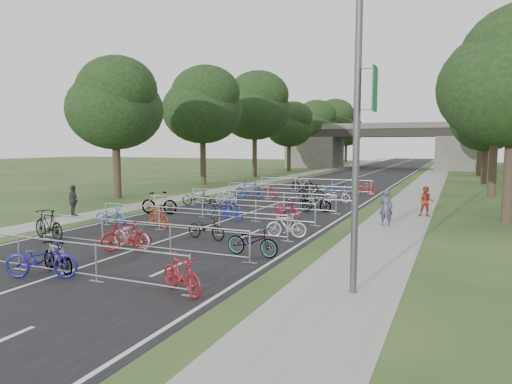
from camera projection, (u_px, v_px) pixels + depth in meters
ground at (57, 276)px, 13.40m from camera, size 200.00×200.00×0.00m
road at (367, 174)px, 58.85m from camera, size 11.00×140.00×0.01m
sidewalk_right at (434, 176)px, 55.63m from camera, size 3.00×140.00×0.01m
sidewalk_left at (312, 173)px, 61.88m from camera, size 2.00×140.00×0.01m
lane_markings at (367, 174)px, 58.85m from camera, size 0.12×140.00×0.00m
overpass_bridge at (385, 146)px, 72.12m from camera, size 31.00×8.00×7.05m
lamppost at (358, 127)px, 11.41m from camera, size 0.61×0.65×8.21m
tree_left_0 at (115, 106)px, 31.79m from camera, size 6.72×6.72×10.25m
tree_left_1 at (203, 107)px, 42.62m from camera, size 7.56×7.56×11.53m
tree_right_1 at (499, 87)px, 32.67m from camera, size 8.18×8.18×12.47m
tree_left_2 at (255, 108)px, 53.44m from camera, size 8.40×8.40×12.81m
tree_right_2 at (488, 122)px, 43.79m from camera, size 6.16×6.16×9.39m
tree_left_3 at (290, 125)px, 64.52m from camera, size 6.72×6.72×10.25m
tree_right_3 at (482, 118)px, 54.60m from camera, size 7.17×7.17×10.93m
tree_left_4 at (314, 123)px, 75.34m from camera, size 7.56×7.56×11.53m
tree_right_4 at (479, 116)px, 65.40m from camera, size 8.18×8.18×12.47m
tree_left_5 at (333, 122)px, 86.17m from camera, size 8.40×8.40×12.81m
tree_right_5 at (475, 132)px, 76.52m from camera, size 6.16×6.16×9.39m
tree_left_6 at (347, 132)px, 97.25m from camera, size 6.72×6.72×10.25m
tree_right_6 at (474, 128)px, 87.32m from camera, size 7.17×7.17×10.93m
barrier_row_0 at (56, 258)px, 13.34m from camera, size 9.70×0.08×1.10m
barrier_row_1 at (135, 235)px, 16.61m from camera, size 9.70×0.08×1.10m
barrier_row_2 at (188, 220)px, 19.89m from camera, size 9.70×0.08×1.10m
barrier_row_3 at (229, 209)px, 23.34m from camera, size 9.70×0.08×1.10m
barrier_row_4 at (260, 200)px, 26.98m from camera, size 9.70×0.08×1.10m
barrier_row_5 at (288, 192)px, 31.52m from camera, size 9.70×0.08×1.10m
barrier_row_6 at (314, 185)px, 36.98m from camera, size 9.70×0.08×1.10m
bike_1 at (57, 257)px, 13.53m from camera, size 1.73×0.89×1.00m
bike_2 at (42, 260)px, 13.08m from camera, size 2.21×1.50×1.10m
bike_3 at (181, 275)px, 11.67m from camera, size 1.79×1.17×1.05m
bike_4 at (49, 225)px, 18.32m from camera, size 2.14×1.05×1.24m
bike_5 at (132, 235)px, 16.86m from camera, size 1.96×0.93×0.99m
bike_6 at (126, 237)px, 16.39m from camera, size 1.79×1.39×1.08m
bike_7 at (252, 242)px, 15.68m from camera, size 1.99×0.81×1.02m
bike_8 at (111, 216)px, 21.60m from camera, size 1.77×0.65×0.92m
bike_9 at (158, 217)px, 20.90m from camera, size 1.82×1.19×1.07m
bike_10 at (206, 228)px, 18.42m from camera, size 1.90×0.90×0.96m
bike_11 at (286, 226)px, 18.77m from camera, size 1.73×0.82×1.00m
bike_12 at (159, 203)px, 25.08m from camera, size 2.16×1.00×1.25m
bike_13 at (221, 206)px, 24.65m from camera, size 2.04×1.11×1.02m
bike_14 at (231, 211)px, 23.05m from camera, size 1.71×0.88×0.99m
bike_15 at (286, 210)px, 22.91m from camera, size 2.15×1.67×1.09m
bike_16 at (197, 198)px, 28.68m from camera, size 1.98×1.08×0.99m
bike_17 at (226, 197)px, 28.46m from camera, size 1.85×1.00×1.07m
bike_18 at (296, 203)px, 26.21m from camera, size 1.92×1.06×0.95m
bike_19 at (316, 203)px, 25.92m from camera, size 1.77×0.68×1.04m
bike_20 at (249, 190)px, 32.23m from camera, size 2.12×1.52×1.26m
bike_21 at (265, 191)px, 32.29m from camera, size 2.02×0.95×1.02m
bike_22 at (311, 192)px, 30.82m from camera, size 2.14×1.03×1.24m
bike_23 at (337, 196)px, 30.22m from camera, size 1.77×0.77×0.90m
bike_25 at (302, 184)px, 37.77m from camera, size 1.90×0.76×1.11m
bike_26 at (338, 187)px, 35.79m from camera, size 2.05×1.13×1.02m
bike_27 at (365, 188)px, 35.28m from camera, size 1.66×0.55×0.99m
pedestrian_a at (386, 208)px, 21.51m from camera, size 0.67×0.47×1.73m
pedestrian_b at (426, 202)px, 24.22m from camera, size 0.81×0.65×1.61m
pedestrian_c at (73, 201)px, 24.06m from camera, size 1.08×0.78×1.70m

